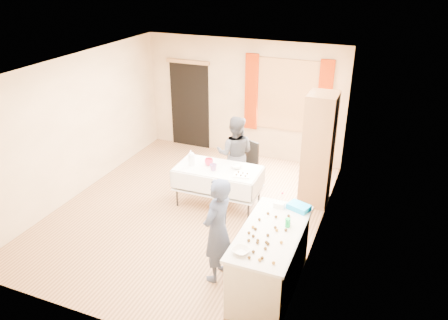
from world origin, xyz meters
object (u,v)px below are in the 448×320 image
at_px(cabinet, 318,150).
at_px(party_table, 218,183).
at_px(girl, 217,230).
at_px(woman, 235,154).
at_px(chair, 245,173).
at_px(counter, 270,260).

height_order(cabinet, party_table, cabinet).
distance_m(cabinet, girl, 2.76).
xyz_separation_m(girl, woman, (-0.70, 2.51, -0.03)).
xyz_separation_m(cabinet, chair, (-1.38, 0.06, -0.76)).
xyz_separation_m(counter, party_table, (-1.50, 1.77, -0.01)).
bearing_deg(girl, woman, -154.62).
height_order(chair, girl, girl).
relative_size(party_table, woman, 1.03).
distance_m(cabinet, party_table, 1.88).
relative_size(girl, woman, 1.04).
xyz_separation_m(cabinet, woman, (-1.53, -0.11, -0.29)).
bearing_deg(cabinet, woman, -175.82).
distance_m(party_table, woman, 0.74).
distance_m(cabinet, counter, 2.62).
bearing_deg(girl, cabinet, 172.25).
bearing_deg(counter, woman, 120.33).
relative_size(party_table, girl, 0.99).
bearing_deg(woman, party_table, 72.21).
relative_size(cabinet, woman, 1.38).
relative_size(counter, chair, 1.75).
xyz_separation_m(counter, girl, (-0.73, -0.07, 0.33)).
relative_size(cabinet, counter, 1.27).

